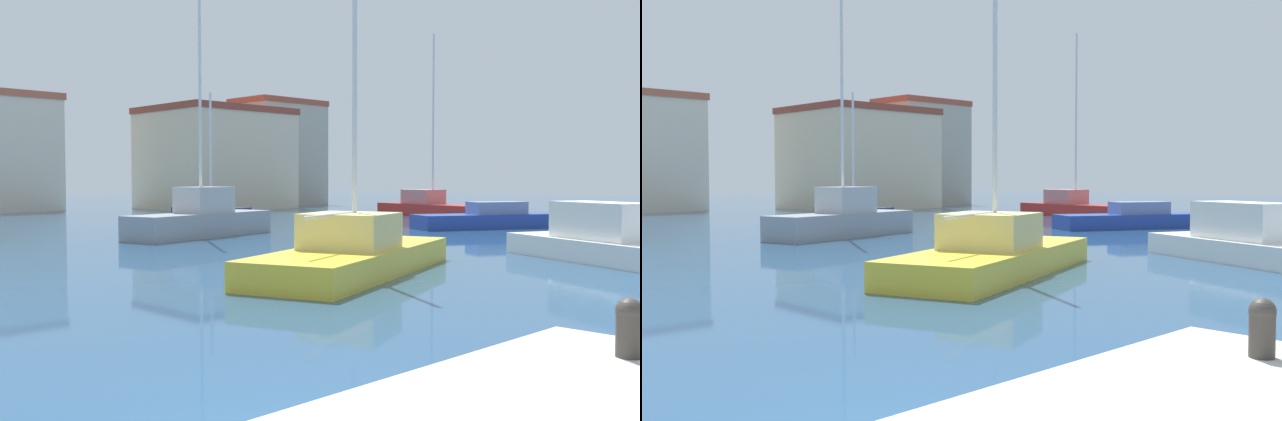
# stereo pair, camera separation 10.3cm
# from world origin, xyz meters

# --- Properties ---
(water) EXTENTS (160.00, 160.00, 0.00)m
(water) POSITION_xyz_m (15.00, 20.00, 0.00)
(water) COLOR navy
(water) RESTS_ON ground
(mooring_bollard) EXTENTS (0.23, 0.23, 0.53)m
(mooring_bollard) POSITION_xyz_m (2.22, -1.71, 1.16)
(mooring_bollard) COLOR #38332D
(mooring_bollard) RESTS_ON pier_quay
(sailboat_navy_outer_mooring) EXTENTS (2.66, 4.27, 6.89)m
(sailboat_navy_outer_mooring) POSITION_xyz_m (18.06, 26.38, 0.69)
(sailboat_navy_outer_mooring) COLOR #19234C
(sailboat_navy_outer_mooring) RESTS_ON water
(motorboat_white_far_left) EXTENTS (4.76, 7.60, 1.75)m
(motorboat_white_far_left) POSITION_xyz_m (16.37, 4.52, 0.62)
(motorboat_white_far_left) COLOR white
(motorboat_white_far_left) RESTS_ON water
(motorboat_blue_inner_mooring) EXTENTS (7.51, 5.14, 1.30)m
(motorboat_blue_inner_mooring) POSITION_xyz_m (26.35, 14.76, 0.46)
(motorboat_blue_inner_mooring) COLOR #233D93
(motorboat_blue_inner_mooring) RESTS_ON water
(sailboat_red_distant_north) EXTENTS (3.76, 8.82, 11.72)m
(sailboat_red_distant_north) POSITION_xyz_m (33.65, 23.67, 0.62)
(sailboat_red_distant_north) COLOR #B22823
(sailboat_red_distant_north) RESTS_ON water
(sailboat_grey_distant_east) EXTENTS (7.49, 3.53, 12.41)m
(sailboat_grey_distant_east) POSITION_xyz_m (13.43, 20.53, 0.77)
(sailboat_grey_distant_east) COLOR gray
(sailboat_grey_distant_east) RESTS_ON water
(sailboat_yellow_center_channel) EXTENTS (8.54, 5.15, 8.98)m
(sailboat_yellow_center_channel) POSITION_xyz_m (9.32, 8.10, 0.54)
(sailboat_yellow_center_channel) COLOR gold
(sailboat_yellow_center_channel) RESTS_ON water
(warehouse_block) EXTENTS (10.18, 9.33, 8.09)m
(warehouse_block) POSITION_xyz_m (30.78, 43.09, 4.06)
(warehouse_block) COLOR beige
(warehouse_block) RESTS_ON ground
(waterfront_apartments) EXTENTS (7.90, 5.33, 9.60)m
(waterfront_apartments) POSITION_xyz_m (39.57, 45.31, 4.81)
(waterfront_apartments) COLOR #B2A893
(waterfront_apartments) RESTS_ON ground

